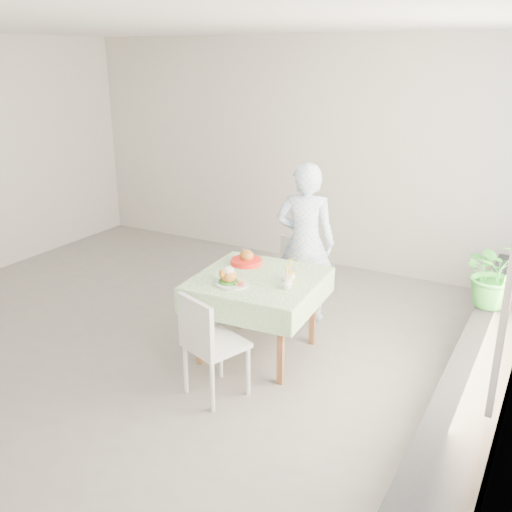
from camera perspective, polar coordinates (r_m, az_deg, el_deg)
The scene contains 13 objects.
floor at distance 5.73m, azimuth -7.76°, elevation -7.23°, with size 6.00×6.00×0.00m, color slate.
ceiling at distance 5.13m, azimuth -9.27°, elevation 21.94°, with size 6.00×6.00×0.00m, color white.
wall_back at distance 7.36m, azimuth 3.58°, elevation 10.38°, with size 6.00×0.02×2.80m, color beige.
window_ledge at distance 4.68m, azimuth 21.47°, elevation -11.62°, with size 0.40×4.80×0.50m, color black.
cafe_table at distance 5.05m, azimuth 0.22°, elevation -5.09°, with size 1.11×1.11×0.74m.
chair_far at distance 5.84m, azimuth 2.79°, elevation -3.83°, with size 0.48×0.48×0.81m.
chair_near at distance 4.56m, azimuth -4.12°, elevation -10.75°, with size 0.52×0.52×0.87m.
diner at distance 5.63m, azimuth 4.93°, elevation 1.29°, with size 0.59×0.39×1.61m, color #93BEEC.
main_dish at distance 4.77m, azimuth -2.61°, elevation -2.29°, with size 0.30×0.30×0.16m.
juice_cup_orange at distance 4.83m, azimuth 3.40°, elevation -1.91°, with size 0.09×0.09×0.25m.
juice_cup_lemonade at distance 4.69m, azimuth 3.07°, elevation -2.59°, with size 0.09×0.09×0.25m.
second_dish at distance 5.23m, azimuth -0.96°, elevation -0.39°, with size 0.29×0.29×0.14m.
potted_plant at distance 5.28m, azimuth 22.80°, elevation -1.56°, with size 0.54×0.47×0.61m, color #297D2E.
Camera 1 is at (3.14, -4.05, 2.56)m, focal length 40.00 mm.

